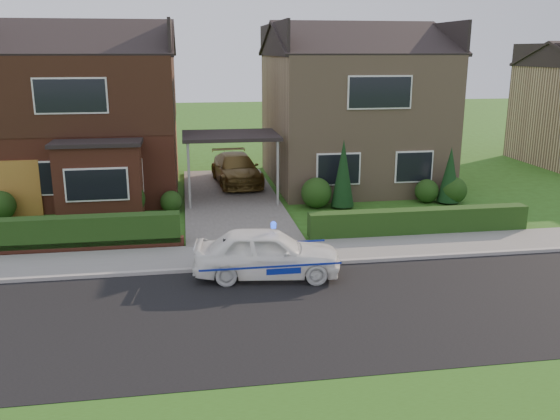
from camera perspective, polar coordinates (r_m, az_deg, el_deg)
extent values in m
plane|color=#2B5416|center=(14.05, -1.00, -10.03)|extent=(120.00, 120.00, 0.00)
cube|color=black|center=(14.05, -1.00, -10.03)|extent=(60.00, 6.00, 0.02)
cube|color=#9E9993|center=(16.82, -2.49, -5.48)|extent=(60.00, 0.16, 0.12)
cube|color=slate|center=(17.81, -2.88, -4.34)|extent=(60.00, 2.00, 0.10)
cube|color=#666059|center=(24.39, -4.68, 1.01)|extent=(3.80, 12.00, 0.12)
cube|color=brown|center=(27.08, -17.78, 7.86)|extent=(7.20, 8.00, 5.80)
cube|color=white|center=(23.71, -22.64, 2.80)|extent=(1.80, 0.08, 1.30)
cube|color=white|center=(23.17, -15.01, 3.19)|extent=(1.60, 0.08, 1.30)
cube|color=white|center=(22.99, -19.51, 10.32)|extent=(2.60, 0.08, 1.30)
cube|color=black|center=(26.95, -18.03, 10.91)|extent=(7.26, 8.06, 2.90)
cube|color=brown|center=(22.60, -16.98, 2.63)|extent=(3.00, 1.40, 2.70)
cube|color=black|center=(22.36, -17.25, 6.18)|extent=(3.20, 1.60, 0.14)
cube|color=#9C7E60|center=(27.83, 6.80, 8.64)|extent=(7.20, 8.00, 5.80)
cube|color=white|center=(23.81, 5.64, 3.94)|extent=(1.80, 0.08, 1.30)
cube|color=white|center=(24.80, 12.76, 4.09)|extent=(1.60, 0.08, 1.30)
cube|color=white|center=(23.87, 9.58, 11.11)|extent=(2.60, 0.08, 1.30)
cube|color=black|center=(23.89, -4.81, 7.16)|extent=(3.80, 3.00, 0.14)
cylinder|color=gray|center=(22.68, -8.75, 3.15)|extent=(0.10, 0.10, 2.70)
cylinder|color=gray|center=(22.94, -0.22, 3.46)|extent=(0.10, 0.10, 2.70)
cube|color=#8D611E|center=(23.98, -24.58, 1.86)|extent=(2.20, 0.10, 2.10)
cube|color=brown|center=(19.24, -20.77, -3.44)|extent=(7.70, 0.25, 0.36)
cube|color=#173511|center=(19.43, -20.64, -3.81)|extent=(7.50, 0.55, 0.90)
cube|color=#173511|center=(20.38, 13.16, -2.35)|extent=(7.50, 0.55, 0.80)
sphere|color=#173511|center=(23.73, -25.31, 0.38)|extent=(1.08, 1.08, 1.08)
sphere|color=#173511|center=(22.64, -14.50, 1.03)|extent=(1.32, 1.32, 1.32)
sphere|color=#173511|center=(22.89, -10.41, 0.80)|extent=(0.84, 0.84, 0.84)
sphere|color=#173511|center=(23.19, 3.52, 1.66)|extent=(1.20, 1.20, 1.20)
sphere|color=#173511|center=(24.71, 13.94, 1.79)|extent=(0.96, 0.96, 0.96)
sphere|color=#173511|center=(24.83, 16.34, 1.83)|extent=(1.08, 1.08, 1.08)
cone|color=black|center=(23.08, 6.09, 3.33)|extent=(0.90, 0.90, 2.60)
cone|color=black|center=(24.63, 16.02, 3.09)|extent=(0.90, 0.90, 2.20)
imported|color=white|center=(16.04, -1.25, -4.18)|extent=(2.09, 4.13, 1.35)
sphere|color=#193FF2|center=(15.83, -0.55, -1.56)|extent=(0.17, 0.17, 0.17)
cube|color=navy|center=(15.31, -0.83, -5.35)|extent=(3.65, 0.02, 0.05)
cube|color=navy|center=(16.81, -1.63, -3.46)|extent=(3.65, 0.01, 0.05)
ellipsoid|color=black|center=(15.75, -5.21, -3.56)|extent=(0.22, 0.17, 0.21)
sphere|color=white|center=(15.70, -5.14, -3.66)|extent=(0.11, 0.11, 0.11)
sphere|color=black|center=(15.69, -5.15, -3.09)|extent=(0.13, 0.13, 0.13)
cone|color=black|center=(15.68, -5.32, -2.86)|extent=(0.04, 0.04, 0.05)
cone|color=black|center=(15.68, -4.99, -2.85)|extent=(0.04, 0.04, 0.05)
imported|color=brown|center=(26.98, -4.23, 3.95)|extent=(2.25, 4.73, 1.33)
imported|color=gray|center=(22.47, -15.54, 0.09)|extent=(0.52, 0.52, 0.74)
imported|color=gray|center=(19.91, -21.41, -2.37)|extent=(0.55, 0.55, 0.71)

